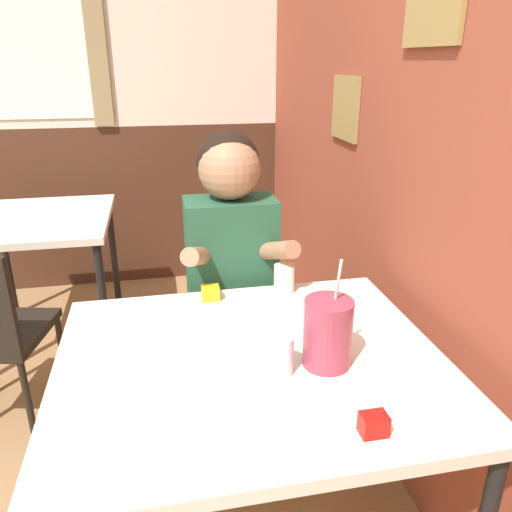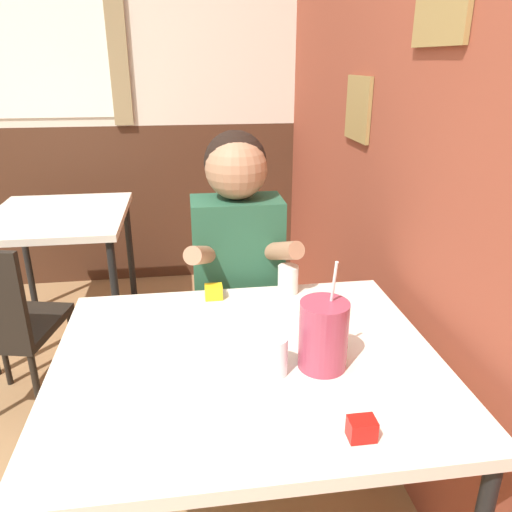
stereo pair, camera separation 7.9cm
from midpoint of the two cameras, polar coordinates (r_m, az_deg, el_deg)
brick_wall_right at (r=2.28m, az=10.35°, el=17.24°), size 0.08×4.69×2.70m
back_wall at (r=3.52m, az=-17.98°, el=18.09°), size 5.26×0.09×2.70m
main_table at (r=1.44m, az=-2.16°, el=-13.56°), size 1.07×0.90×0.74m
background_table at (r=2.91m, az=-24.00°, el=2.56°), size 0.71×0.83×0.74m
person_seated at (r=1.96m, az=-3.97°, el=-2.97°), size 0.42×0.42×1.27m
cocktail_pitcher at (r=1.34m, az=6.50°, el=-8.75°), size 0.13×0.13×0.31m
glass_near_pitcher at (r=1.32m, az=0.77°, el=-11.20°), size 0.08×0.08×0.11m
glass_center at (r=1.76m, az=1.93°, el=-2.62°), size 0.07×0.07×0.10m
condiment_ketchup at (r=1.17m, az=11.31°, el=-18.38°), size 0.06×0.04×0.05m
condiment_mustard at (r=1.72m, az=-6.55°, el=-4.24°), size 0.06×0.04×0.05m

